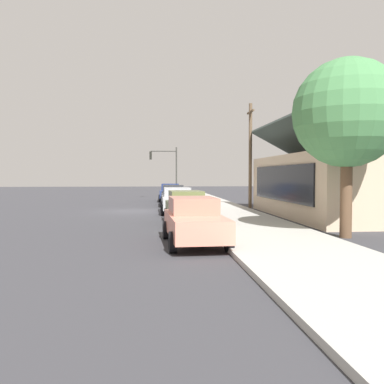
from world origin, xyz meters
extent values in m
plane|color=#38383D|center=(0.00, 0.00, 0.00)|extent=(120.00, 120.00, 0.00)
cube|color=#B2AFA8|center=(0.00, 5.60, 0.08)|extent=(60.00, 4.20, 0.16)
cube|color=navy|center=(-10.15, 2.78, 0.68)|extent=(4.45, 2.00, 0.70)
cube|color=navy|center=(-10.59, 2.80, 1.31)|extent=(2.18, 1.67, 0.56)
cylinder|color=black|center=(-8.75, 3.59, 0.33)|extent=(0.67, 0.25, 0.66)
cylinder|color=black|center=(-8.85, 1.83, 0.33)|extent=(0.67, 0.25, 0.66)
cylinder|color=black|center=(-11.46, 3.74, 0.33)|extent=(0.67, 0.25, 0.66)
cylinder|color=black|center=(-11.55, 1.97, 0.33)|extent=(0.67, 0.25, 0.66)
cube|color=#2D3035|center=(-4.57, 2.78, 0.68)|extent=(4.69, 1.91, 0.70)
cube|color=#27292D|center=(-5.04, 2.80, 1.31)|extent=(2.28, 1.62, 0.56)
cylinder|color=black|center=(-3.11, 3.62, 0.33)|extent=(0.67, 0.24, 0.66)
cylinder|color=black|center=(-3.16, 1.85, 0.33)|extent=(0.67, 0.24, 0.66)
cylinder|color=black|center=(-5.98, 3.71, 0.33)|extent=(0.67, 0.24, 0.66)
cylinder|color=black|center=(-6.04, 1.94, 0.33)|extent=(0.67, 0.24, 0.66)
cube|color=silver|center=(1.63, 2.73, 0.68)|extent=(4.66, 1.88, 0.70)
cube|color=#A0A2A6|center=(1.16, 2.74, 1.31)|extent=(2.24, 1.64, 0.56)
cylinder|color=black|center=(3.08, 3.65, 0.33)|extent=(0.66, 0.23, 0.66)
cylinder|color=black|center=(3.06, 1.80, 0.33)|extent=(0.66, 0.23, 0.66)
cylinder|color=black|center=(0.20, 3.67, 0.33)|extent=(0.66, 0.23, 0.66)
cylinder|color=black|center=(0.18, 1.82, 0.33)|extent=(0.66, 0.23, 0.66)
cube|color=olive|center=(7.33, 2.88, 0.68)|extent=(4.44, 1.98, 0.70)
cube|color=#61683C|center=(6.90, 2.86, 1.31)|extent=(2.16, 1.66, 0.56)
cylinder|color=black|center=(8.65, 3.83, 0.33)|extent=(0.67, 0.25, 0.66)
cylinder|color=black|center=(8.72, 2.04, 0.33)|extent=(0.67, 0.25, 0.66)
cylinder|color=black|center=(5.94, 3.71, 0.33)|extent=(0.67, 0.25, 0.66)
cylinder|color=black|center=(6.02, 1.92, 0.33)|extent=(0.67, 0.25, 0.66)
cube|color=#EA8C75|center=(13.37, 2.63, 0.68)|extent=(4.69, 1.92, 0.70)
cube|color=tan|center=(12.90, 2.62, 1.31)|extent=(2.28, 1.62, 0.56)
cylinder|color=black|center=(14.77, 3.56, 0.33)|extent=(0.67, 0.25, 0.66)
cylinder|color=black|center=(14.83, 1.82, 0.33)|extent=(0.67, 0.25, 0.66)
cylinder|color=black|center=(11.90, 3.45, 0.33)|extent=(0.67, 0.25, 0.66)
cylinder|color=black|center=(11.96, 1.71, 0.33)|extent=(0.67, 0.25, 0.66)
cube|color=#CCB293|center=(4.60, 12.00, 1.75)|extent=(12.48, 7.23, 3.50)
cube|color=black|center=(4.60, 8.34, 1.93)|extent=(9.99, 0.08, 1.96)
cube|color=#3F4C47|center=(4.60, 10.19, 4.46)|extent=(13.08, 3.91, 2.18)
cube|color=#3F4C47|center=(4.60, 13.81, 4.46)|extent=(13.08, 3.91, 2.18)
cylinder|color=brown|center=(12.36, 8.48, 1.78)|extent=(0.44, 0.44, 3.57)
sphere|color=#47844C|center=(12.36, 8.48, 4.69)|extent=(4.07, 4.07, 4.07)
cylinder|color=#383833|center=(-14.59, 3.60, 2.60)|extent=(0.14, 0.14, 5.20)
cylinder|color=#383833|center=(-14.59, 2.30, 4.80)|extent=(0.10, 2.60, 0.10)
cube|color=black|center=(-14.59, 1.00, 4.35)|extent=(0.28, 0.24, 0.80)
sphere|color=red|center=(-14.74, 1.00, 4.61)|extent=(0.16, 0.16, 0.16)
sphere|color=yellow|center=(-14.74, 1.00, 4.35)|extent=(0.16, 0.16, 0.16)
sphere|color=green|center=(-14.74, 1.00, 4.09)|extent=(0.16, 0.16, 0.16)
cylinder|color=brown|center=(-1.90, 8.20, 3.75)|extent=(0.24, 0.24, 7.50)
cube|color=brown|center=(-1.90, 8.20, 6.90)|extent=(1.80, 0.12, 0.12)
cylinder|color=red|center=(-5.48, 4.20, 0.44)|extent=(0.22, 0.22, 0.55)
sphere|color=red|center=(-5.48, 4.20, 0.78)|extent=(0.18, 0.18, 0.18)
camera|label=1|loc=(27.25, 1.23, 2.36)|focal=38.60mm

